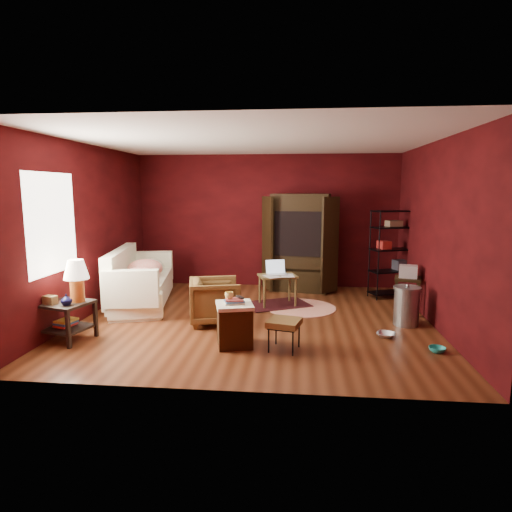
{
  "coord_description": "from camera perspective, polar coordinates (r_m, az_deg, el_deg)",
  "views": [
    {
      "loc": [
        0.68,
        -6.61,
        2.06
      ],
      "look_at": [
        0.0,
        0.2,
        1.0
      ],
      "focal_mm": 30.0,
      "sensor_mm": 36.0,
      "label": 1
    }
  ],
  "objects": [
    {
      "name": "pet_bowl_turquoise",
      "position": [
        6.06,
        23.05,
        -10.77
      ],
      "size": [
        0.22,
        0.1,
        0.21
      ],
      "primitive_type": "imported",
      "rotation": [
        0.0,
        0.0,
        0.18
      ],
      "color": "teal",
      "rests_on": "ground"
    },
    {
      "name": "rug_oriental",
      "position": [
        7.79,
        2.83,
        -6.44
      ],
      "size": [
        1.31,
        1.14,
        0.01
      ],
      "rotation": [
        0.0,
        0.0,
        0.46
      ],
      "color": "#4B1419",
      "rests_on": "ground"
    },
    {
      "name": "wire_shelving",
      "position": [
        8.58,
        17.81,
        0.77
      ],
      "size": [
        0.89,
        0.62,
        1.68
      ],
      "rotation": [
        0.0,
        0.0,
        0.36
      ],
      "color": "black",
      "rests_on": "ground"
    },
    {
      "name": "footstool",
      "position": [
        5.6,
        3.79,
        -9.0
      ],
      "size": [
        0.48,
        0.48,
        0.41
      ],
      "rotation": [
        0.0,
        0.0,
        -0.25
      ],
      "color": "black",
      "rests_on": "ground"
    },
    {
      "name": "tv_armoire",
      "position": [
        8.78,
        5.89,
        2.04
      ],
      "size": [
        1.55,
        0.97,
        1.98
      ],
      "rotation": [
        0.0,
        0.0,
        -0.15
      ],
      "color": "black",
      "rests_on": "ground"
    },
    {
      "name": "side_table",
      "position": [
        6.4,
        -23.34,
        -4.46
      ],
      "size": [
        0.69,
        0.69,
        1.12
      ],
      "rotation": [
        0.0,
        0.0,
        -0.26
      ],
      "color": "black",
      "rests_on": "ground"
    },
    {
      "name": "hamper",
      "position": [
        5.76,
        -2.87,
        -9.01
      ],
      "size": [
        0.57,
        0.57,
        0.66
      ],
      "rotation": [
        0.0,
        0.0,
        0.25
      ],
      "color": "#3C210E",
      "rests_on": "ground"
    },
    {
      "name": "room",
      "position": [
        6.67,
        -0.52,
        3.15
      ],
      "size": [
        5.54,
        5.04,
        2.84
      ],
      "color": "brown",
      "rests_on": "ground"
    },
    {
      "name": "rug_round",
      "position": [
        7.64,
        5.96,
        -6.85
      ],
      "size": [
        1.5,
        1.5,
        0.01
      ],
      "rotation": [
        0.0,
        0.0,
        0.25
      ],
      "color": "#F6E5CD",
      "rests_on": "ground"
    },
    {
      "name": "mug",
      "position": [
        5.66,
        -3.6,
        -5.14
      ],
      "size": [
        0.14,
        0.12,
        0.12
      ],
      "primitive_type": "imported",
      "rotation": [
        0.0,
        0.0,
        -0.31
      ],
      "color": "#F9E77A",
      "rests_on": "hamper"
    },
    {
      "name": "trash_can",
      "position": [
        6.99,
        19.43,
        -6.27
      ],
      "size": [
        0.43,
        0.43,
        0.65
      ],
      "rotation": [
        0.0,
        0.0,
        -0.04
      ],
      "color": "#93989A",
      "rests_on": "ground"
    },
    {
      "name": "pet_bowl_steel",
      "position": [
        6.39,
        16.96,
        -9.19
      ],
      "size": [
        0.26,
        0.16,
        0.26
      ],
      "primitive_type": "imported",
      "rotation": [
        0.0,
        0.0,
        -0.4
      ],
      "color": "silver",
      "rests_on": "ground"
    },
    {
      "name": "small_stand",
      "position": [
        7.57,
        19.59,
        -2.73
      ],
      "size": [
        0.5,
        0.5,
        0.82
      ],
      "rotation": [
        0.0,
        0.0,
        -0.24
      ],
      "color": "black",
      "rests_on": "ground"
    },
    {
      "name": "sofa",
      "position": [
        8.01,
        -15.22,
        -3.27
      ],
      "size": [
        1.23,
        2.28,
        0.85
      ],
      "primitive_type": "imported",
      "rotation": [
        0.0,
        0.0,
        1.86
      ],
      "color": "white",
      "rests_on": "ground"
    },
    {
      "name": "armchair",
      "position": [
        6.72,
        -5.51,
        -5.68
      ],
      "size": [
        0.86,
        0.89,
        0.77
      ],
      "primitive_type": "imported",
      "rotation": [
        0.0,
        0.0,
        1.81
      ],
      "color": "black",
      "rests_on": "ground"
    },
    {
      "name": "vase",
      "position": [
        6.26,
        -23.96,
        -5.37
      ],
      "size": [
        0.16,
        0.17,
        0.15
      ],
      "primitive_type": "imported",
      "rotation": [
        0.0,
        0.0,
        0.11
      ],
      "color": "#0C0D3C",
      "rests_on": "side_table"
    },
    {
      "name": "laptop_desk",
      "position": [
        7.66,
        2.86,
        -2.97
      ],
      "size": [
        0.76,
        0.66,
        0.81
      ],
      "rotation": [
        0.0,
        0.0,
        0.31
      ],
      "color": "brown",
      "rests_on": "ground"
    },
    {
      "name": "sofa_cushions",
      "position": [
        7.97,
        -15.4,
        -3.13
      ],
      "size": [
        1.28,
        2.34,
        0.93
      ],
      "rotation": [
        0.0,
        0.0,
        0.19
      ],
      "color": "white",
      "rests_on": "sofa"
    }
  ]
}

